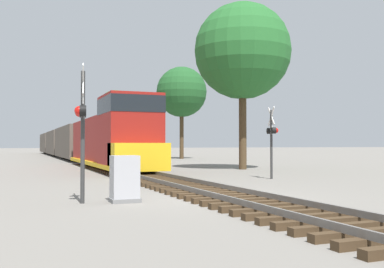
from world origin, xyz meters
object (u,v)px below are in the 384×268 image
(relay_cabinet, at_px, (125,179))
(tree_deep_background, at_px, (115,107))
(crossing_signal_far, at_px, (272,135))
(freight_train, at_px, (68,143))
(crossing_signal_near, at_px, (82,120))
(tree_mid_background, at_px, (182,92))
(tree_far_right, at_px, (242,51))

(relay_cabinet, distance_m, tree_deep_background, 56.08)
(relay_cabinet, bearing_deg, crossing_signal_far, 34.66)
(crossing_signal_far, relative_size, tree_deep_background, 0.35)
(crossing_signal_far, bearing_deg, tree_deep_background, 10.24)
(freight_train, xyz_separation_m, crossing_signal_near, (-4.17, -42.47, 0.49))
(crossing_signal_near, xyz_separation_m, crossing_signal_far, (9.83, 5.79, -0.24))
(freight_train, relative_size, tree_mid_background, 6.56)
(freight_train, xyz_separation_m, tree_far_right, (8.23, -28.87, 6.03))
(freight_train, height_order, relay_cabinet, freight_train)
(tree_mid_background, relative_size, tree_deep_background, 1.08)
(crossing_signal_far, relative_size, tree_far_right, 0.31)
(freight_train, xyz_separation_m, crossing_signal_far, (5.65, -36.69, 0.25))
(tree_far_right, xyz_separation_m, tree_mid_background, (3.78, 21.98, -0.20))
(freight_train, distance_m, crossing_signal_near, 42.68)
(crossing_signal_near, xyz_separation_m, relay_cabinet, (1.20, -0.18, -1.70))
(freight_train, relative_size, tree_far_right, 6.25)
(crossing_signal_near, distance_m, relay_cabinet, 2.09)
(freight_train, height_order, tree_deep_background, tree_deep_background)
(crossing_signal_near, relative_size, relay_cabinet, 2.91)
(freight_train, relative_size, crossing_signal_far, 20.00)
(relay_cabinet, bearing_deg, tree_deep_background, 78.36)
(freight_train, bearing_deg, crossing_signal_near, -95.61)
(crossing_signal_near, xyz_separation_m, tree_deep_background, (12.43, 54.37, 4.92))
(crossing_signal_far, relative_size, tree_mid_background, 0.33)
(crossing_signal_far, bearing_deg, freight_train, 22.08)
(relay_cabinet, bearing_deg, crossing_signal_near, 171.43)
(tree_mid_background, bearing_deg, relay_cabinet, -112.74)
(tree_deep_background, bearing_deg, relay_cabinet, -101.64)
(freight_train, distance_m, tree_mid_background, 15.02)
(tree_mid_background, bearing_deg, crossing_signal_far, -102.05)
(relay_cabinet, distance_m, tree_far_right, 19.18)
(crossing_signal_far, height_order, tree_mid_background, tree_mid_background)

